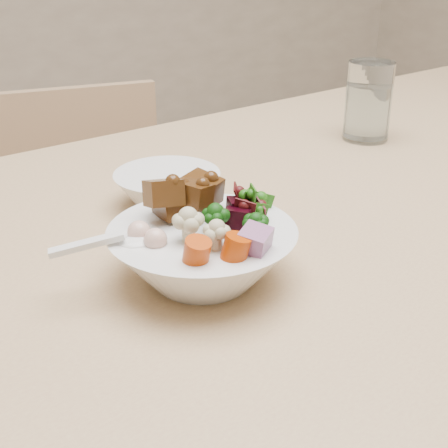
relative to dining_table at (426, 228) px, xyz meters
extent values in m
cube|color=tan|center=(0.00, 0.00, 0.06)|extent=(1.92, 1.32, 0.04)
cube|color=tan|center=(-0.36, 0.64, -0.33)|extent=(0.41, 0.41, 0.04)
cube|color=tan|center=(-0.35, 0.81, -0.12)|extent=(0.38, 0.06, 0.42)
cylinder|color=tan|center=(-0.54, 0.49, -0.55)|extent=(0.03, 0.03, 0.39)
cylinder|color=tan|center=(-0.22, 0.46, -0.55)|extent=(0.03, 0.03, 0.39)
cylinder|color=tan|center=(-0.51, 0.81, -0.55)|extent=(0.03, 0.03, 0.39)
cylinder|color=tan|center=(-0.19, 0.79, -0.55)|extent=(0.03, 0.03, 0.39)
sphere|color=black|center=(-0.43, -0.13, 0.15)|extent=(0.03, 0.03, 0.03)
sphere|color=#BBB18D|center=(-0.46, -0.14, 0.16)|extent=(0.04, 0.04, 0.04)
cube|color=black|center=(-0.39, -0.11, 0.15)|extent=(0.03, 0.03, 0.02)
cube|color=#87517C|center=(-0.41, -0.18, 0.15)|extent=(0.04, 0.05, 0.03)
cylinder|color=#C83405|center=(-0.47, -0.18, 0.15)|extent=(0.03, 0.03, 0.03)
sphere|color=beige|center=(-0.49, -0.13, 0.15)|extent=(0.02, 0.02, 0.02)
ellipsoid|color=white|center=(-0.51, -0.12, 0.14)|extent=(0.04, 0.04, 0.01)
cube|color=white|center=(-0.56, -0.11, 0.15)|extent=(0.08, 0.03, 0.02)
cylinder|color=white|center=(0.03, 0.20, 0.15)|extent=(0.08, 0.08, 0.14)
cylinder|color=silver|center=(0.03, 0.20, 0.14)|extent=(0.07, 0.07, 0.09)
camera|label=1|loc=(-0.67, -0.65, 0.43)|focal=50.00mm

